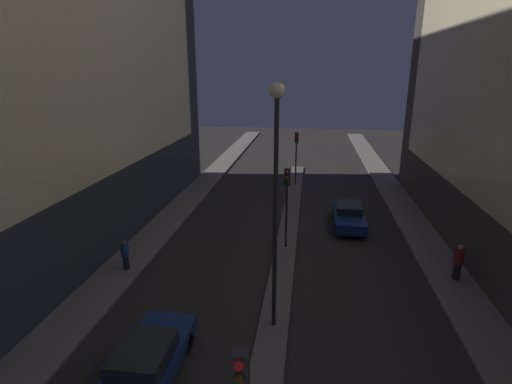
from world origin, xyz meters
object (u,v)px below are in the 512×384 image
at_px(street_lamp, 276,171).
at_px(pedestrian_on_right_sidewalk, 458,261).
at_px(car_left_lane, 147,360).
at_px(pedestrian_on_left_sidewalk, 125,254).
at_px(traffic_light_mid, 287,190).
at_px(car_right_lane, 349,216).
at_px(traffic_light_far, 296,146).

bearing_deg(street_lamp, pedestrian_on_right_sidewalk, 29.69).
bearing_deg(pedestrian_on_right_sidewalk, car_left_lane, -146.39).
distance_m(pedestrian_on_left_sidewalk, pedestrian_on_right_sidewalk, 15.91).
bearing_deg(traffic_light_mid, pedestrian_on_left_sidewalk, -154.66).
height_order(traffic_light_mid, car_right_lane, traffic_light_mid).
height_order(street_lamp, car_left_lane, street_lamp).
distance_m(traffic_light_mid, pedestrian_on_right_sidewalk, 8.90).
height_order(traffic_light_far, car_right_lane, traffic_light_far).
distance_m(street_lamp, car_right_lane, 12.91).
height_order(traffic_light_mid, traffic_light_far, same).
distance_m(traffic_light_mid, traffic_light_far, 12.99).
relative_size(traffic_light_far, car_right_lane, 0.99).
distance_m(car_right_lane, pedestrian_on_left_sidewalk, 13.67).
distance_m(traffic_light_far, pedestrian_on_right_sidewalk, 17.67).
bearing_deg(traffic_light_mid, traffic_light_far, 90.00).
xyz_separation_m(pedestrian_on_left_sidewalk, pedestrian_on_right_sidewalk, (15.87, 1.15, 0.11)).
height_order(traffic_light_mid, car_left_lane, traffic_light_mid).
height_order(car_left_lane, pedestrian_on_right_sidewalk, pedestrian_on_right_sidewalk).
distance_m(car_left_lane, pedestrian_on_right_sidewalk, 14.35).
bearing_deg(pedestrian_on_left_sidewalk, traffic_light_far, 65.24).
distance_m(traffic_light_far, pedestrian_on_left_sidewalk, 18.47).
bearing_deg(pedestrian_on_right_sidewalk, car_right_lane, 124.97).
bearing_deg(traffic_light_mid, pedestrian_on_right_sidewalk, -16.78).
bearing_deg(pedestrian_on_left_sidewalk, pedestrian_on_right_sidewalk, 4.16).
xyz_separation_m(traffic_light_mid, pedestrian_on_left_sidewalk, (-7.66, -3.63, -2.50)).
xyz_separation_m(street_lamp, car_right_lane, (3.75, 11.05, -5.51)).
bearing_deg(pedestrian_on_left_sidewalk, traffic_light_mid, 25.34).
xyz_separation_m(traffic_light_mid, car_left_lane, (-3.75, -10.42, -2.70)).
distance_m(traffic_light_mid, pedestrian_on_left_sidewalk, 8.84).
relative_size(traffic_light_far, car_left_lane, 0.96).
bearing_deg(traffic_light_far, traffic_light_mid, -90.00).
relative_size(traffic_light_mid, pedestrian_on_right_sidewalk, 2.56).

